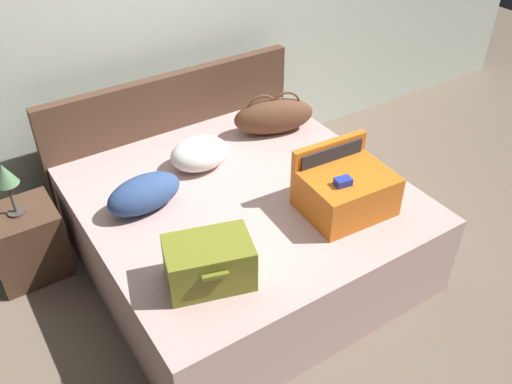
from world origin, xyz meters
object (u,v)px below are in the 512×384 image
bed (244,228)px  table_lamp (5,177)px  hard_case_large (346,189)px  pillow_near_headboard (144,194)px  duffel_bag (274,116)px  hard_case_medium (209,263)px  nightstand (27,242)px  pillow_center_head (200,154)px

bed → table_lamp: 1.49m
hard_case_large → pillow_near_headboard: bearing=150.2°
duffel_bag → pillow_near_headboard: (-1.16, -0.32, -0.03)m
hard_case_large → duffel_bag: 0.99m
hard_case_large → table_lamp: size_ratio=1.47×
hard_case_medium → nightstand: (-0.69, 1.23, -0.45)m
hard_case_large → nightstand: size_ratio=1.09×
nightstand → hard_case_medium: bearing=-60.7°
hard_case_medium → pillow_near_headboard: (-0.03, 0.73, -0.02)m
hard_case_large → nightstand: hard_case_large is taller
duffel_bag → pillow_near_headboard: bearing=-164.3°
bed → hard_case_medium: size_ratio=3.83×
pillow_center_head → table_lamp: size_ratio=1.10×
duffel_bag → bed: bearing=-138.3°
hard_case_medium → table_lamp: bearing=136.2°
duffel_bag → hard_case_medium: bearing=-136.7°
pillow_near_headboard → pillow_center_head: size_ratio=1.17×
pillow_near_headboard → nightstand: 0.94m
duffel_bag → pillow_near_headboard: 1.20m
table_lamp → hard_case_medium: bearing=-60.7°
hard_case_large → duffel_bag: (0.16, 0.98, -0.01)m
duffel_bag → nightstand: size_ratio=1.29×
hard_case_large → pillow_center_head: size_ratio=1.34×
hard_case_medium → pillow_center_head: hard_case_medium is taller
nightstand → table_lamp: size_ratio=1.35×
bed → hard_case_medium: bearing=-135.1°
nightstand → table_lamp: table_lamp is taller
pillow_near_headboard → table_lamp: 0.83m
pillow_center_head → bed: bearing=-78.5°
duffel_bag → pillow_center_head: size_ratio=1.58×
hard_case_large → bed: bearing=136.2°
pillow_center_head → pillow_near_headboard: bearing=-156.0°
bed → pillow_center_head: size_ratio=4.80×
bed → hard_case_large: 0.76m
bed → pillow_center_head: pillow_center_head is taller
bed → nightstand: size_ratio=3.92×
pillow_near_headboard → nightstand: size_ratio=0.96×
bed → pillow_near_headboard: (-0.57, 0.19, 0.40)m
pillow_near_headboard → nightstand: pillow_near_headboard is taller
hard_case_medium → nightstand: hard_case_medium is taller
hard_case_medium → table_lamp: 1.42m
duffel_bag → table_lamp: bearing=174.5°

